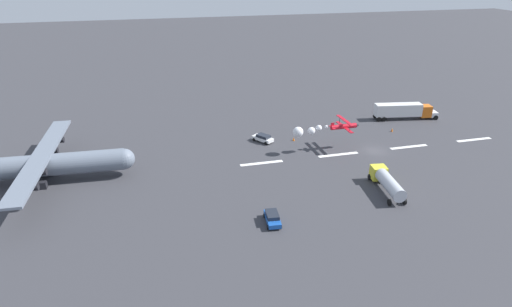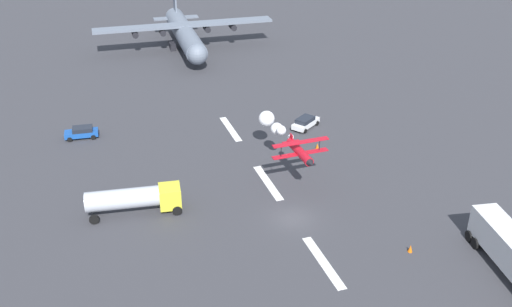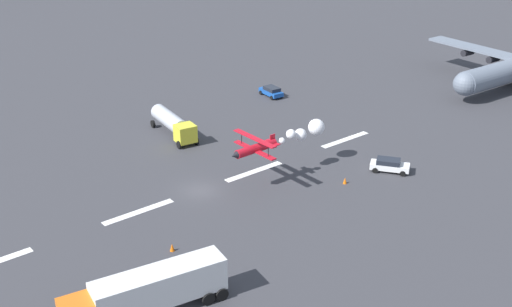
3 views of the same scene
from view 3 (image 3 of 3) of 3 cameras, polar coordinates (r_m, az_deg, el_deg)
name	(u,v)px [view 3 (image 3 of 3)]	position (r m, az deg, el deg)	size (l,w,h in m)	color
ground_plane	(200,190)	(69.55, -5.07, -3.33)	(440.00, 440.00, 0.00)	#38383D
runway_stripe_2	(139,212)	(66.22, -10.53, -5.19)	(8.00, 0.90, 0.01)	white
runway_stripe_3	(254,171)	(73.51, -0.18, -1.63)	(8.00, 0.90, 0.01)	white
runway_stripe_4	(345,140)	(82.95, 8.03, 1.25)	(8.00, 0.90, 0.01)	white
stunt_biplane_red	(291,136)	(71.70, 3.15, 1.58)	(13.76, 6.44, 2.31)	red
semi_truck_orange	(142,293)	(50.91, -10.18, -12.27)	(14.91, 5.19, 3.70)	silver
fuel_tanker_truck	(173,123)	(83.41, -7.44, 2.71)	(3.89, 9.86, 2.90)	yellow
followme_car_yellow	(389,165)	(74.85, 11.92, -1.01)	(4.05, 4.67, 1.52)	white
airport_staff_sedan	(271,91)	(97.96, 1.39, 5.63)	(2.34, 4.39, 1.52)	#194CA5
traffic_cone_near	(172,247)	(59.23, -7.56, -8.37)	(0.44, 0.44, 0.75)	orange
traffic_cone_far	(345,180)	(71.30, 8.01, -2.42)	(0.44, 0.44, 0.75)	orange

